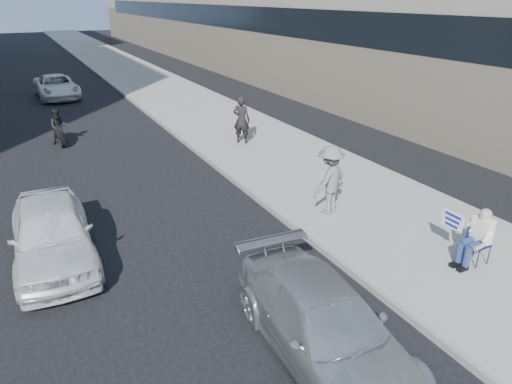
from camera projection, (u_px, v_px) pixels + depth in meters
ground at (286, 285)px, 9.59m from camera, size 160.00×160.00×0.00m
near_sidewalk at (171, 95)px, 27.52m from camera, size 5.00×120.00×0.15m
seated_protester at (476, 234)px, 9.81m from camera, size 0.83×1.12×1.31m
jogger at (330, 180)px, 12.11m from camera, size 1.38×1.06×1.88m
pedestrian_woman at (242, 120)px, 17.97m from camera, size 0.80×0.79×1.86m
parked_sedan at (324, 324)px, 7.50m from camera, size 2.08×4.46×1.26m
white_sedan_near at (52, 233)px, 10.20m from camera, size 1.80×4.24×1.43m
white_sedan_far at (56, 87)px, 26.83m from camera, size 2.36×4.78×1.30m
motorcycle at (59, 128)px, 18.50m from camera, size 0.72×2.05×1.42m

